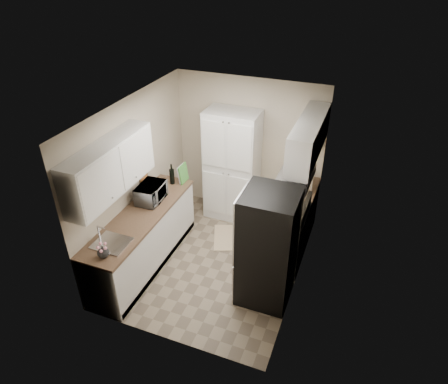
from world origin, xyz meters
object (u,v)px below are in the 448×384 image
(toaster_oven, at_px, (299,181))
(pantry_cabinet, at_px, (232,166))
(wine_bottle, at_px, (172,175))
(refrigerator, at_px, (268,248))
(microwave, at_px, (151,193))
(electric_range, at_px, (283,236))

(toaster_oven, bearing_deg, pantry_cabinet, 148.57)
(pantry_cabinet, xyz_separation_m, toaster_oven, (1.22, -0.17, 0.04))
(wine_bottle, height_order, toaster_oven, wine_bottle)
(pantry_cabinet, distance_m, toaster_oven, 1.23)
(refrigerator, xyz_separation_m, microwave, (-1.96, 0.37, 0.21))
(wine_bottle, bearing_deg, toaster_oven, 17.22)
(electric_range, distance_m, refrigerator, 0.88)
(pantry_cabinet, distance_m, wine_bottle, 1.09)
(wine_bottle, distance_m, toaster_oven, 2.07)
(pantry_cabinet, relative_size, electric_range, 1.77)
(electric_range, height_order, microwave, microwave)
(refrigerator, height_order, toaster_oven, refrigerator)
(electric_range, bearing_deg, microwave, -167.75)
(pantry_cabinet, distance_m, electric_range, 1.58)
(electric_range, bearing_deg, pantry_cabinet, 141.78)
(pantry_cabinet, relative_size, toaster_oven, 4.94)
(refrigerator, bearing_deg, toaster_oven, 87.19)
(pantry_cabinet, distance_m, microwave, 1.59)
(refrigerator, relative_size, wine_bottle, 5.26)
(pantry_cabinet, xyz_separation_m, wine_bottle, (-0.76, -0.78, 0.08))
(pantry_cabinet, bearing_deg, toaster_oven, -7.84)
(microwave, bearing_deg, toaster_oven, -62.82)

